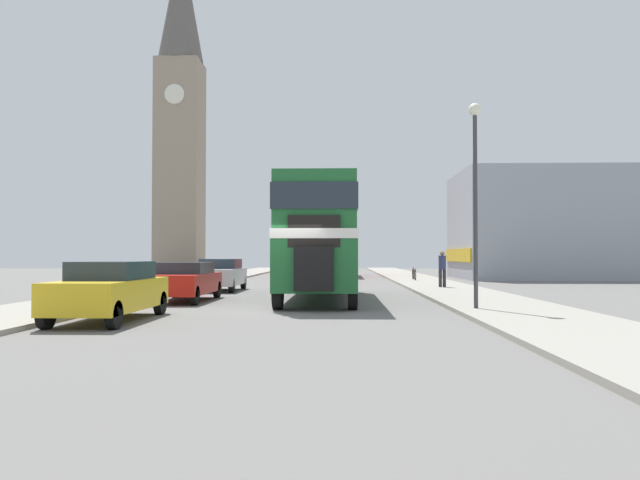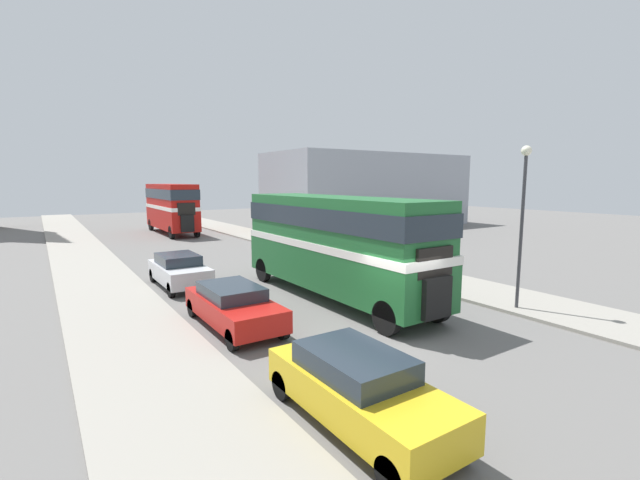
% 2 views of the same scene
% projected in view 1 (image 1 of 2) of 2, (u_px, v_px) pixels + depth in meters
% --- Properties ---
extents(ground_plane, '(120.00, 120.00, 0.00)m').
position_uv_depth(ground_plane, '(280.00, 310.00, 18.35)').
color(ground_plane, slate).
extents(sidewalk_right, '(3.50, 120.00, 0.12)m').
position_uv_depth(sidewalk_right, '(511.00, 309.00, 18.13)').
color(sidewalk_right, gray).
rests_on(sidewalk_right, ground_plane).
extents(sidewalk_left, '(3.50, 120.00, 0.12)m').
position_uv_depth(sidewalk_left, '(54.00, 308.00, 18.57)').
color(sidewalk_left, gray).
rests_on(sidewalk_left, ground_plane).
extents(double_decker_bus, '(2.54, 10.75, 4.13)m').
position_uv_depth(double_decker_bus, '(320.00, 232.00, 23.01)').
color(double_decker_bus, '#1E602D').
rests_on(double_decker_bus, ground_plane).
extents(bus_distant, '(2.40, 9.64, 4.47)m').
position_uv_depth(bus_distant, '(334.00, 242.00, 48.80)').
color(bus_distant, '#B2140F').
rests_on(bus_distant, ground_plane).
extents(car_parked_near, '(1.71, 4.38, 1.47)m').
position_uv_depth(car_parked_near, '(110.00, 290.00, 15.39)').
color(car_parked_near, gold).
rests_on(car_parked_near, ground_plane).
extents(car_parked_mid, '(1.81, 4.56, 1.37)m').
position_uv_depth(car_parked_mid, '(185.00, 281.00, 22.11)').
color(car_parked_mid, red).
rests_on(car_parked_mid, ground_plane).
extents(car_parked_far, '(1.82, 4.17, 1.46)m').
position_uv_depth(car_parked_far, '(220.00, 274.00, 28.55)').
color(car_parked_far, silver).
rests_on(car_parked_far, ground_plane).
extents(pedestrian_walking, '(0.35, 0.35, 1.73)m').
position_uv_depth(pedestrian_walking, '(442.00, 267.00, 29.68)').
color(pedestrian_walking, '#282833').
rests_on(pedestrian_walking, sidewalk_right).
extents(bicycle_on_pavement, '(0.05, 1.76, 0.78)m').
position_uv_depth(bicycle_on_pavement, '(414.00, 274.00, 38.42)').
color(bicycle_on_pavement, black).
rests_on(bicycle_on_pavement, sidewalk_right).
extents(street_lamp, '(0.36, 0.36, 5.86)m').
position_uv_depth(street_lamp, '(475.00, 174.00, 17.79)').
color(street_lamp, '#38383D').
rests_on(street_lamp, sidewalk_right).
extents(church_tower, '(4.61, 4.61, 34.50)m').
position_uv_depth(church_tower, '(180.00, 99.00, 63.81)').
color(church_tower, gray).
rests_on(church_tower, ground_plane).
extents(shop_building_block, '(21.18, 9.50, 7.50)m').
position_uv_depth(shop_building_block, '(609.00, 225.00, 43.90)').
color(shop_building_block, '#999EA8').
rests_on(shop_building_block, ground_plane).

